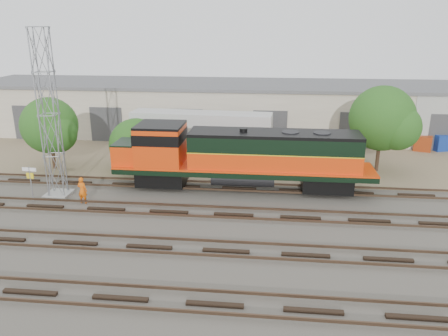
# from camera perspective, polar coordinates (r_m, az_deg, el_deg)

# --- Properties ---
(ground) EXTENTS (140.00, 140.00, 0.00)m
(ground) POSITION_cam_1_polar(r_m,az_deg,el_deg) (25.25, 0.97, -7.64)
(ground) COLOR #47423A
(ground) RESTS_ON ground
(dirt_strip) EXTENTS (80.00, 16.00, 0.02)m
(dirt_strip) POSITION_cam_1_polar(r_m,az_deg,el_deg) (39.27, 2.97, 1.89)
(dirt_strip) COLOR #726047
(dirt_strip) RESTS_ON ground
(tracks) EXTENTS (80.00, 20.40, 0.28)m
(tracks) POSITION_cam_1_polar(r_m,az_deg,el_deg) (22.56, 0.26, -10.76)
(tracks) COLOR black
(tracks) RESTS_ON ground
(warehouse) EXTENTS (58.40, 10.40, 5.30)m
(warehouse) POSITION_cam_1_polar(r_m,az_deg,el_deg) (46.42, 3.66, 7.77)
(warehouse) COLOR beige
(warehouse) RESTS_ON ground
(locomotive) EXTENTS (17.82, 3.13, 4.28)m
(locomotive) POSITION_cam_1_polar(r_m,az_deg,el_deg) (29.97, 1.91, 1.58)
(locomotive) COLOR black
(locomotive) RESTS_ON tracks
(signal_tower) EXTENTS (1.61, 1.61, 10.91)m
(signal_tower) POSITION_cam_1_polar(r_m,az_deg,el_deg) (30.28, -21.85, 6.03)
(signal_tower) COLOR gray
(signal_tower) RESTS_ON ground
(sign_post) EXTENTS (0.97, 0.11, 2.36)m
(sign_post) POSITION_cam_1_polar(r_m,az_deg,el_deg) (30.76, -23.98, -1.14)
(sign_post) COLOR gray
(sign_post) RESTS_ON ground
(worker) EXTENTS (0.70, 0.51, 1.76)m
(worker) POSITION_cam_1_polar(r_m,az_deg,el_deg) (29.56, -18.02, -2.78)
(worker) COLOR #E85E0C
(worker) RESTS_ON ground
(semi_trailer) EXTENTS (12.44, 3.24, 3.79)m
(semi_trailer) POSITION_cam_1_polar(r_m,az_deg,el_deg) (38.46, -2.54, 5.20)
(semi_trailer) COLOR silver
(semi_trailer) RESTS_ON ground
(dumpster_blue) EXTENTS (2.01, 1.95, 1.50)m
(dumpster_blue) POSITION_cam_1_polar(r_m,az_deg,el_deg) (44.98, 26.42, 3.07)
(dumpster_blue) COLOR navy
(dumpster_blue) RESTS_ON ground
(dumpster_red) EXTENTS (1.87, 1.81, 1.40)m
(dumpster_red) POSITION_cam_1_polar(r_m,az_deg,el_deg) (44.05, 24.53, 2.98)
(dumpster_red) COLOR maroon
(dumpster_red) RESTS_ON ground
(tree_west) EXTENTS (4.60, 4.38, 5.73)m
(tree_west) POSITION_cam_1_polar(r_m,az_deg,el_deg) (36.64, -21.63, 4.95)
(tree_west) COLOR #382619
(tree_west) RESTS_ON ground
(tree_mid) EXTENTS (4.53, 4.31, 4.31)m
(tree_mid) POSITION_cam_1_polar(r_m,az_deg,el_deg) (35.20, -11.09, 2.66)
(tree_mid) COLOR #382619
(tree_mid) RESTS_ON ground
(tree_east) EXTENTS (5.22, 4.97, 6.72)m
(tree_east) POSITION_cam_1_polar(r_m,az_deg,el_deg) (35.51, 20.39, 5.82)
(tree_east) COLOR #382619
(tree_east) RESTS_ON ground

